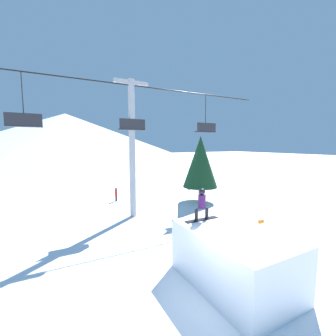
% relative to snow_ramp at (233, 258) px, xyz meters
% --- Properties ---
extents(ground_plane, '(220.00, 220.00, 0.00)m').
position_rel_snow_ramp_xyz_m(ground_plane, '(-1.13, -0.63, -1.01)').
color(ground_plane, white).
extents(mountain_ridge, '(78.52, 78.52, 14.40)m').
position_rel_snow_ramp_xyz_m(mountain_ridge, '(-1.13, 70.98, 6.19)').
color(mountain_ridge, silver).
rests_on(mountain_ridge, ground_plane).
extents(snow_ramp, '(2.79, 4.28, 2.02)m').
position_rel_snow_ramp_xyz_m(snow_ramp, '(0.00, 0.00, 0.00)').
color(snow_ramp, white).
rests_on(snow_ramp, ground_plane).
extents(snowboarder, '(1.51, 0.31, 1.32)m').
position_rel_snow_ramp_xyz_m(snowboarder, '(-0.33, 1.53, 1.68)').
color(snowboarder, black).
rests_on(snowboarder, snow_ramp).
extents(chairlift, '(22.08, 0.44, 9.48)m').
position_rel_snow_ramp_xyz_m(chairlift, '(-0.68, 9.18, 4.55)').
color(chairlift, '#9E9EA3').
rests_on(chairlift, ground_plane).
extents(pine_tree_near, '(3.07, 3.07, 5.85)m').
position_rel_snow_ramp_xyz_m(pine_tree_near, '(6.06, 10.46, 2.56)').
color(pine_tree_near, '#4C3823').
rests_on(pine_tree_near, ground_plane).
extents(pine_tree_far, '(2.33, 2.33, 4.26)m').
position_rel_snow_ramp_xyz_m(pine_tree_far, '(10.78, 17.33, 1.69)').
color(pine_tree_far, '#4C3823').
rests_on(pine_tree_far, ground_plane).
extents(trail_marker, '(0.41, 0.10, 1.23)m').
position_rel_snow_ramp_xyz_m(trail_marker, '(3.69, 1.97, -0.34)').
color(trail_marker, orange).
rests_on(trail_marker, ground_plane).
extents(distant_skier, '(0.24, 0.24, 1.23)m').
position_rel_snow_ramp_xyz_m(distant_skier, '(-0.65, 13.96, -0.35)').
color(distant_skier, black).
rests_on(distant_skier, ground_plane).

